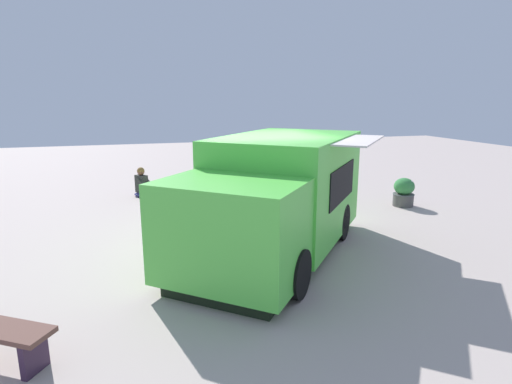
# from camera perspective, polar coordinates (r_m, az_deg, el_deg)

# --- Properties ---
(ground_plane) EXTENTS (40.00, 40.00, 0.00)m
(ground_plane) POSITION_cam_1_polar(r_m,az_deg,el_deg) (9.06, 0.40, -6.25)
(ground_plane) COLOR #B9A79F
(food_truck) EXTENTS (5.26, 4.93, 2.23)m
(food_truck) POSITION_cam_1_polar(r_m,az_deg,el_deg) (7.98, 2.83, -0.92)
(food_truck) COLOR #57D047
(food_truck) RESTS_ON ground_plane
(person_customer) EXTENTS (0.77, 0.68, 0.90)m
(person_customer) POSITION_cam_1_polar(r_m,az_deg,el_deg) (13.13, -15.42, 0.95)
(person_customer) COLOR navy
(person_customer) RESTS_ON ground_plane
(planter_flowering_near) EXTENTS (0.58, 0.58, 0.79)m
(planter_flowering_near) POSITION_cam_1_polar(r_m,az_deg,el_deg) (12.26, 19.70, -0.02)
(planter_flowering_near) COLOR #4D4A49
(planter_flowering_near) RESTS_ON ground_plane
(planter_flowering_far) EXTENTS (0.56, 0.56, 0.78)m
(planter_flowering_far) POSITION_cam_1_polar(r_m,az_deg,el_deg) (12.70, 3.79, 1.12)
(planter_flowering_far) COLOR #3F4C45
(planter_flowering_far) RESTS_ON ground_plane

